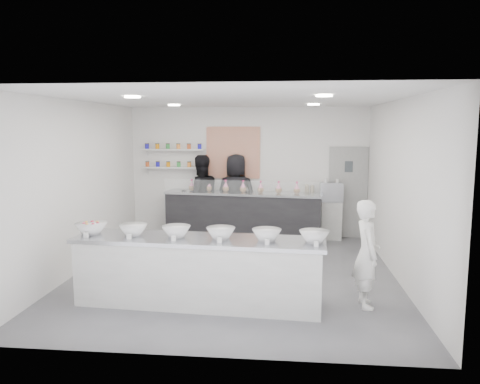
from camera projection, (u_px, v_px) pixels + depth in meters
The scene contains 26 objects.
floor at pixel (234, 274), 8.17m from camera, with size 6.00×6.00×0.00m, color #515156.
ceiling at pixel (234, 99), 7.75m from camera, with size 6.00×6.00×0.00m, color white.
back_wall at pixel (248, 172), 10.92m from camera, with size 5.50×5.50×0.00m, color white.
left_wall at pixel (79, 187), 8.23m from camera, with size 6.00×6.00×0.00m, color white.
right_wall at pixel (400, 191), 7.69m from camera, with size 6.00×6.00×0.00m, color white.
back_door at pixel (348, 193), 10.73m from camera, with size 0.88×0.04×2.10m, color gray.
pattern_panel at pixel (233, 153), 10.86m from camera, with size 1.25×0.03×1.20m, color #BE3300.
jar_shelf_lower at pixel (174, 168), 10.97m from camera, with size 1.45×0.22×0.04m, color silver.
jar_shelf_upper at pixel (173, 150), 10.92m from camera, with size 1.45×0.22×0.04m, color silver.
preserve_jars at pixel (173, 156), 10.92m from camera, with size 1.45×0.10×0.56m, color #CB5523, non-canonical shape.
downlight_0 at pixel (132, 97), 6.91m from camera, with size 0.24×0.24×0.02m, color white.
downlight_1 at pixel (324, 96), 6.64m from camera, with size 0.24×0.24×0.02m, color white.
downlight_2 at pixel (174, 105), 9.47m from camera, with size 0.24×0.24×0.02m, color white.
downlight_3 at pixel (314, 105), 9.20m from camera, with size 0.24×0.24×0.02m, color white.
prep_counter at pixel (199, 271), 6.71m from camera, with size 3.59×0.82×0.98m, color beige.
back_bar at pixel (243, 216), 10.54m from camera, with size 3.53×0.65×1.09m, color black.
sneeze_guard at pixel (240, 187), 10.14m from camera, with size 3.48×0.01×0.30m, color white.
espresso_ledge at pixel (315, 219), 10.70m from camera, with size 1.20×0.38×0.89m, color beige.
espresso_machine at pixel (331, 192), 10.57m from camera, with size 0.51×0.35×0.39m, color #93969E.
cup_stacks at pixel (310, 193), 10.62m from camera, with size 0.25×0.24×0.33m, color tan, non-canonical shape.
prep_bowls at pixel (198, 232), 6.63m from camera, with size 3.66×0.51×0.16m, color white, non-canonical shape.
label_cards at pixel (193, 245), 6.11m from camera, with size 3.31×0.04×0.07m, color white, non-canonical shape.
cookie_bags at pixel (243, 186), 10.45m from camera, with size 2.55×0.15×0.27m, color pink, non-canonical shape.
woman_prep at pixel (367, 254), 6.60m from camera, with size 0.56×0.37×1.54m, color white.
staff_left at pixel (201, 196), 10.83m from camera, with size 0.93×0.72×1.91m, color black.
staff_right at pixel (236, 196), 10.74m from camera, with size 0.95×0.62×1.94m, color black.
Camera 1 is at (0.87, -7.84, 2.54)m, focal length 35.00 mm.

